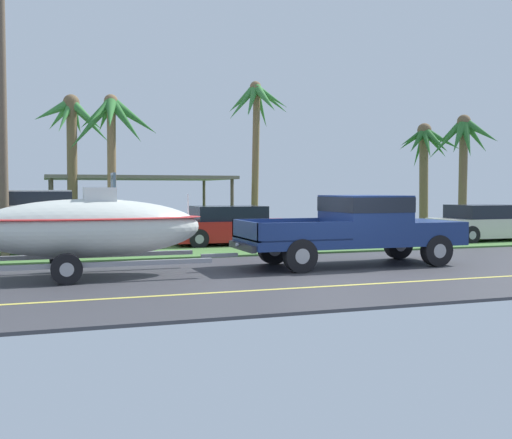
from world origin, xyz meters
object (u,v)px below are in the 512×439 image
(parked_sedan_near, at_px, (232,226))
(palm_tree_near_right, at_px, (426,151))
(parked_pickup_background, at_px, (39,220))
(carport_awning, at_px, (137,179))
(palm_tree_near_left, at_px, (464,145))
(boat_on_trailer, at_px, (88,228))
(palm_tree_far_right, at_px, (72,133))
(pickup_truck_towing, at_px, (363,226))
(palm_tree_far_left, at_px, (113,127))
(parked_sedan_far, at_px, (488,224))
(utility_pole, at_px, (2,100))
(palm_tree_mid, at_px, (256,115))

(parked_sedan_near, relative_size, palm_tree_near_right, 0.84)
(parked_pickup_background, relative_size, carport_awning, 0.77)
(palm_tree_near_right, bearing_deg, palm_tree_near_left, -94.15)
(boat_on_trailer, height_order, palm_tree_far_right, palm_tree_far_right)
(pickup_truck_towing, bearing_deg, palm_tree_far_left, 126.84)
(palm_tree_near_right, bearing_deg, parked_sedan_near, -156.95)
(parked_pickup_background, xyz_separation_m, palm_tree_far_left, (2.40, 2.41, 3.01))
(boat_on_trailer, xyz_separation_m, parked_sedan_far, (14.85, 4.83, -0.43))
(boat_on_trailer, xyz_separation_m, parked_sedan_near, (5.30, 6.35, -0.43))
(pickup_truck_towing, relative_size, palm_tree_near_right, 1.17)
(parked_pickup_background, distance_m, parked_sedan_near, 6.49)
(parked_sedan_far, bearing_deg, carport_awning, 146.26)
(palm_tree_near_left, bearing_deg, pickup_truck_towing, -139.11)
(parked_sedan_near, relative_size, utility_pole, 0.51)
(pickup_truck_towing, relative_size, parked_sedan_far, 1.37)
(carport_awning, distance_m, palm_tree_far_right, 4.13)
(parked_sedan_far, bearing_deg, palm_tree_mid, 138.07)
(parked_pickup_background, height_order, parked_sedan_near, parked_pickup_background)
(pickup_truck_towing, bearing_deg, parked_pickup_background, 147.81)
(carport_awning, height_order, palm_tree_far_left, palm_tree_far_left)
(boat_on_trailer, xyz_separation_m, carport_awning, (2.95, 12.78, 1.31))
(boat_on_trailer, relative_size, palm_tree_far_left, 1.21)
(pickup_truck_towing, relative_size, boat_on_trailer, 0.95)
(carport_awning, distance_m, utility_pole, 10.33)
(carport_awning, bearing_deg, palm_tree_mid, -18.65)
(parked_sedan_near, xyz_separation_m, utility_pole, (-7.23, -2.47, 3.68))
(boat_on_trailer, distance_m, palm_tree_mid, 14.21)
(boat_on_trailer, relative_size, palm_tree_mid, 0.95)
(palm_tree_near_right, bearing_deg, parked_pickup_background, -160.84)
(parked_sedan_far, height_order, utility_pole, utility_pole)
(boat_on_trailer, relative_size, palm_tree_near_left, 1.22)
(palm_tree_far_left, bearing_deg, parked_sedan_near, -15.23)
(boat_on_trailer, bearing_deg, palm_tree_far_right, 89.11)
(pickup_truck_towing, relative_size, palm_tree_far_left, 1.15)
(palm_tree_near_left, bearing_deg, palm_tree_far_left, -177.85)
(utility_pole, bearing_deg, carport_awning, 61.25)
(parked_sedan_near, xyz_separation_m, palm_tree_far_left, (-3.94, 1.07, 3.40))
(parked_sedan_near, bearing_deg, palm_tree_mid, 62.00)
(parked_sedan_far, xyz_separation_m, palm_tree_near_left, (1.28, 3.14, 3.19))
(boat_on_trailer, bearing_deg, carport_awning, 76.99)
(pickup_truck_towing, bearing_deg, palm_tree_mid, 85.27)
(palm_tree_mid, distance_m, utility_pole, 12.19)
(parked_sedan_far, relative_size, carport_awning, 0.57)
(carport_awning, bearing_deg, palm_tree_far_left, -106.57)
(palm_tree_far_right, bearing_deg, palm_tree_mid, 6.64)
(parked_pickup_background, relative_size, palm_tree_near_left, 1.14)
(carport_awning, relative_size, utility_pole, 0.91)
(utility_pole, bearing_deg, parked_sedan_near, 18.86)
(pickup_truck_towing, relative_size, palm_tree_mid, 0.90)
(palm_tree_near_left, bearing_deg, utility_pole, -167.23)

